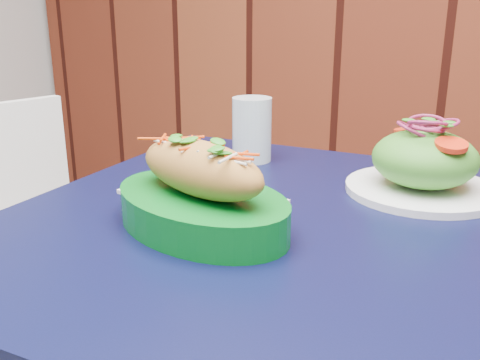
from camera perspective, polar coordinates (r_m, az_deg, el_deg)
The scene contains 5 objects.
cafe_table at distance 0.81m, azimuth 5.00°, elevation -9.90°, with size 0.90×0.90×0.75m.
chair_left at distance 1.34m, azimuth -21.87°, elevation -8.06°, with size 0.43×0.43×0.83m.
banh_mi_basket at distance 0.72m, azimuth -4.17°, elevation -1.45°, with size 0.31×0.24×0.13m.
salad_plate at distance 0.91m, azimuth 19.05°, elevation 1.66°, with size 0.24×0.24×0.13m.
water_glass at distance 1.05m, azimuth 1.27°, elevation 5.41°, with size 0.08×0.08×0.12m, color silver.
Camera 1 is at (0.04, 1.05, 1.04)m, focal length 40.00 mm.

